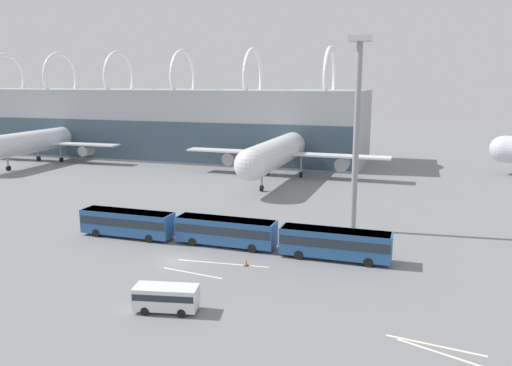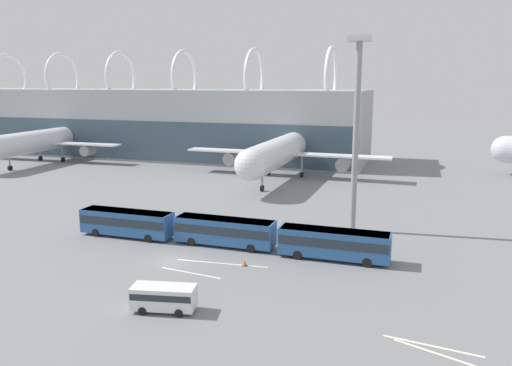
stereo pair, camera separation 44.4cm
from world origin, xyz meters
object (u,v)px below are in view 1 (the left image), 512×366
object	(u,v)px
shuttle_bus_1	(226,230)
airliner_at_gate_far	(283,150)
shuttle_bus_0	(127,222)
floodlight_mast	(357,114)
service_van_foreground	(166,297)
shuttle_bus_2	(335,242)
airliner_at_gate_near	(46,140)
traffic_cone_0	(246,262)

from	to	relation	value
shuttle_bus_1	airliner_at_gate_far	bearing A→B (deg)	96.81
airliner_at_gate_far	shuttle_bus_0	size ratio (longest dim) A/B	3.76
airliner_at_gate_far	shuttle_bus_1	bearing A→B (deg)	6.72
airliner_at_gate_far	floodlight_mast	bearing A→B (deg)	29.33
shuttle_bus_1	floodlight_mast	world-z (taller)	floodlight_mast
service_van_foreground	floodlight_mast	world-z (taller)	floodlight_mast
airliner_at_gate_far	service_van_foreground	xyz separation A→B (m)	(6.22, -60.54, -4.27)
shuttle_bus_1	service_van_foreground	bearing A→B (deg)	-84.62
shuttle_bus_2	airliner_at_gate_near	bearing A→B (deg)	148.91
airliner_at_gate_far	traffic_cone_0	bearing A→B (deg)	11.03
service_van_foreground	traffic_cone_0	size ratio (longest dim) A/B	7.37
shuttle_bus_0	airliner_at_gate_far	bearing A→B (deg)	79.57
shuttle_bus_1	floodlight_mast	xyz separation A→B (m)	(13.17, 10.90, 12.94)
service_van_foreground	floodlight_mast	bearing A→B (deg)	55.96
airliner_at_gate_far	shuttle_bus_1	distance (m)	43.83
airliner_at_gate_far	traffic_cone_0	xyz separation A→B (m)	(9.10, -48.71, -5.18)
shuttle_bus_0	floodlight_mast	size ratio (longest dim) A/B	0.49
traffic_cone_0	airliner_at_gate_near	bearing A→B (deg)	143.32
service_van_foreground	traffic_cone_0	world-z (taller)	service_van_foreground
shuttle_bus_0	service_van_foreground	size ratio (longest dim) A/B	2.12
shuttle_bus_0	floodlight_mast	distance (m)	31.06
shuttle_bus_0	airliner_at_gate_near	bearing A→B (deg)	137.82
floodlight_mast	service_van_foreground	bearing A→B (deg)	-112.69
airliner_at_gate_near	shuttle_bus_1	size ratio (longest dim) A/B	3.38
airliner_at_gate_near	traffic_cone_0	distance (m)	84.06
airliner_at_gate_near	shuttle_bus_1	bearing A→B (deg)	52.59
airliner_at_gate_near	service_van_foreground	bearing A→B (deg)	44.16
shuttle_bus_1	shuttle_bus_2	size ratio (longest dim) A/B	1.00
shuttle_bus_1	traffic_cone_0	xyz separation A→B (m)	(4.33, -5.29, -1.54)
service_van_foreground	floodlight_mast	xyz separation A→B (m)	(11.72, 28.02, 13.57)
airliner_at_gate_near	traffic_cone_0	bearing A→B (deg)	51.36
floodlight_mast	traffic_cone_0	world-z (taller)	floodlight_mast
service_van_foreground	traffic_cone_0	bearing A→B (deg)	64.98
shuttle_bus_0	shuttle_bus_2	size ratio (longest dim) A/B	1.00
airliner_at_gate_near	service_van_foreground	world-z (taller)	airliner_at_gate_near
shuttle_bus_0	service_van_foreground	distance (m)	21.90
airliner_at_gate_near	shuttle_bus_2	world-z (taller)	airliner_at_gate_near
floodlight_mast	shuttle_bus_0	bearing A→B (deg)	-156.35
shuttle_bus_0	shuttle_bus_2	distance (m)	25.41
shuttle_bus_0	shuttle_bus_1	world-z (taller)	same
shuttle_bus_1	airliner_at_gate_near	bearing A→B (deg)	145.09
shuttle_bus_2	service_van_foreground	world-z (taller)	shuttle_bus_2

